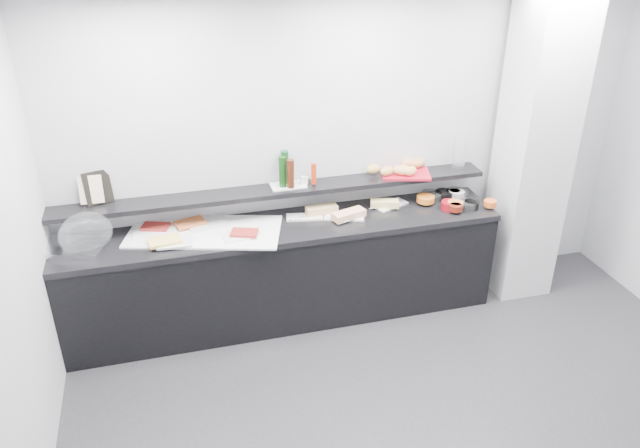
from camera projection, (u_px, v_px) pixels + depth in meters
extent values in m
plane|color=#2D2D30|center=(440.00, 443.00, 4.20)|extent=(5.00, 5.00, 0.00)
cube|color=#B7B9BE|center=(354.00, 152.00, 5.29)|extent=(5.00, 0.02, 2.70)
plane|color=white|center=(491.00, 31.00, 2.95)|extent=(5.00, 5.00, 0.00)
cube|color=silver|center=(534.00, 150.00, 5.33)|extent=(0.50, 0.50, 2.70)
cube|color=black|center=(284.00, 274.00, 5.30)|extent=(3.60, 0.60, 0.85)
cube|color=black|center=(283.00, 228.00, 5.09)|extent=(3.62, 0.62, 0.05)
cube|color=black|center=(277.00, 191.00, 5.12)|extent=(3.60, 0.25, 0.04)
cube|color=silver|center=(73.00, 247.00, 4.71)|extent=(0.56, 0.46, 0.04)
ellipsoid|color=white|center=(86.00, 234.00, 4.68)|extent=(0.48, 0.40, 0.34)
cube|color=white|center=(205.00, 231.00, 4.96)|extent=(1.31, 0.88, 0.01)
cube|color=white|center=(155.00, 230.00, 4.95)|extent=(0.34, 0.23, 0.01)
cube|color=maroon|center=(155.00, 227.00, 4.96)|extent=(0.24, 0.20, 0.02)
cube|color=silver|center=(208.00, 224.00, 5.05)|extent=(0.34, 0.25, 0.01)
cube|color=#CB6129|center=(190.00, 223.00, 5.02)|extent=(0.26, 0.20, 0.02)
cube|color=white|center=(175.00, 243.00, 4.77)|extent=(0.28, 0.20, 0.01)
cube|color=#FACF61|center=(165.00, 241.00, 4.76)|extent=(0.27, 0.19, 0.02)
cube|color=white|center=(239.00, 235.00, 4.87)|extent=(0.28, 0.21, 0.01)
cube|color=maroon|center=(244.00, 233.00, 4.87)|extent=(0.24, 0.19, 0.02)
cube|color=white|center=(305.00, 217.00, 5.19)|extent=(0.32, 0.18, 0.01)
cube|color=tan|center=(322.00, 209.00, 5.23)|extent=(0.27, 0.12, 0.06)
cylinder|color=#B2B4B9|center=(298.00, 218.00, 5.15)|extent=(0.16, 0.05, 0.01)
cube|color=white|center=(344.00, 217.00, 5.19)|extent=(0.36, 0.24, 0.01)
cube|color=#E7AA79|center=(349.00, 215.00, 5.14)|extent=(0.30, 0.19, 0.06)
cylinder|color=silver|center=(352.00, 220.00, 5.11)|extent=(0.15, 0.06, 0.01)
cube|color=white|center=(391.00, 205.00, 5.39)|extent=(0.33, 0.24, 0.01)
cube|color=#E4CB77|center=(385.00, 204.00, 5.33)|extent=(0.26, 0.16, 0.06)
cylinder|color=silver|center=(378.00, 208.00, 5.32)|extent=(0.16, 0.01, 0.01)
cylinder|color=white|center=(431.00, 197.00, 5.48)|extent=(0.19, 0.19, 0.07)
cylinder|color=orange|center=(425.00, 199.00, 5.41)|extent=(0.18, 0.18, 0.05)
cylinder|color=black|center=(444.00, 195.00, 5.51)|extent=(0.18, 0.18, 0.07)
cylinder|color=#631C0E|center=(455.00, 193.00, 5.52)|extent=(0.12, 0.12, 0.05)
cylinder|color=silver|center=(457.00, 194.00, 5.52)|extent=(0.20, 0.20, 0.07)
cylinder|color=silver|center=(457.00, 194.00, 5.51)|extent=(0.18, 0.18, 0.05)
cylinder|color=maroon|center=(450.00, 205.00, 5.32)|extent=(0.16, 0.16, 0.07)
cylinder|color=#611A0D|center=(456.00, 208.00, 5.26)|extent=(0.13, 0.13, 0.05)
cylinder|color=silver|center=(466.00, 205.00, 5.32)|extent=(0.17, 0.17, 0.07)
cylinder|color=orange|center=(455.00, 205.00, 5.31)|extent=(0.14, 0.14, 0.05)
cylinder|color=black|center=(472.00, 205.00, 5.33)|extent=(0.13, 0.13, 0.07)
cylinder|color=#DA5A1D|center=(490.00, 203.00, 5.33)|extent=(0.11, 0.11, 0.05)
cube|color=black|center=(98.00, 188.00, 4.81)|extent=(0.22, 0.13, 0.26)
cube|color=beige|center=(91.00, 190.00, 4.77)|extent=(0.18, 0.05, 0.22)
cube|color=white|center=(288.00, 185.00, 5.15)|extent=(0.29, 0.18, 0.01)
cylinder|color=#0E340E|center=(283.00, 172.00, 5.06)|extent=(0.07, 0.07, 0.26)
cylinder|color=#3E190B|center=(291.00, 174.00, 5.05)|extent=(0.08, 0.08, 0.24)
cylinder|color=#103B19|center=(285.00, 167.00, 5.12)|extent=(0.07, 0.07, 0.28)
cylinder|color=#B72F0D|center=(314.00, 174.00, 5.13)|extent=(0.05, 0.05, 0.18)
cylinder|color=white|center=(303.00, 180.00, 5.14)|extent=(0.04, 0.04, 0.07)
cylinder|color=white|center=(306.00, 180.00, 5.14)|extent=(0.03, 0.03, 0.07)
cube|color=#B41327|center=(405.00, 174.00, 5.36)|extent=(0.47, 0.39, 0.02)
ellipsoid|color=tan|center=(373.00, 169.00, 5.32)|extent=(0.14, 0.10, 0.08)
ellipsoid|color=#CD7F4E|center=(408.00, 163.00, 5.44)|extent=(0.14, 0.10, 0.08)
ellipsoid|color=#B07F43|center=(417.00, 163.00, 5.44)|extent=(0.17, 0.12, 0.08)
ellipsoid|color=#B59145|center=(387.00, 171.00, 5.28)|extent=(0.15, 0.12, 0.08)
ellipsoid|color=tan|center=(403.00, 171.00, 5.29)|extent=(0.17, 0.14, 0.08)
ellipsoid|color=tan|center=(410.00, 171.00, 5.28)|extent=(0.15, 0.12, 0.08)
ellipsoid|color=tan|center=(401.00, 170.00, 5.31)|extent=(0.16, 0.11, 0.08)
cylinder|color=white|center=(459.00, 153.00, 5.41)|extent=(0.15, 0.15, 0.30)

